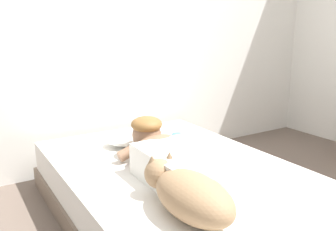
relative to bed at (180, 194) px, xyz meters
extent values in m
cube|color=silver|center=(0.16, 1.14, 1.08)|extent=(4.17, 0.10, 2.50)
cube|color=#726051|center=(0.00, 0.00, -0.10)|extent=(1.32, 2.00, 0.13)
cube|color=white|center=(0.00, 0.00, 0.07)|extent=(1.28, 1.94, 0.20)
ellipsoid|color=white|center=(0.02, 0.55, 0.23)|extent=(0.52, 0.32, 0.11)
cube|color=white|center=(-0.08, -0.23, 0.26)|extent=(0.42, 0.64, 0.18)
ellipsoid|color=#8C664C|center=(-0.08, 0.11, 0.28)|extent=(0.32, 0.20, 0.16)
sphere|color=#8C664C|center=(-0.08, 0.27, 0.32)|extent=(0.19, 0.19, 0.19)
ellipsoid|color=olive|center=(-0.08, 0.27, 0.39)|extent=(0.20, 0.20, 0.10)
cylinder|color=#8C664C|center=(-0.18, 0.25, 0.25)|extent=(0.23, 0.07, 0.14)
cylinder|color=#8C664C|center=(0.02, 0.25, 0.25)|extent=(0.23, 0.07, 0.14)
ellipsoid|color=#9E7A56|center=(-0.26, -0.51, 0.27)|extent=(0.26, 0.48, 0.20)
sphere|color=#9E7A56|center=(-0.29, -0.25, 0.29)|extent=(0.15, 0.15, 0.15)
cone|color=#7E6145|center=(-0.31, -0.23, 0.36)|extent=(0.05, 0.05, 0.05)
cone|color=#7E6145|center=(-0.21, -0.23, 0.36)|extent=(0.05, 0.05, 0.05)
cylinder|color=teal|center=(0.24, 0.40, 0.21)|extent=(0.09, 0.09, 0.07)
torus|color=teal|center=(0.30, 0.40, 0.21)|extent=(0.05, 0.01, 0.05)
cube|color=black|center=(-0.27, -0.40, 0.18)|extent=(0.07, 0.14, 0.01)
camera|label=1|loc=(-1.11, -1.67, 0.99)|focal=38.19mm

